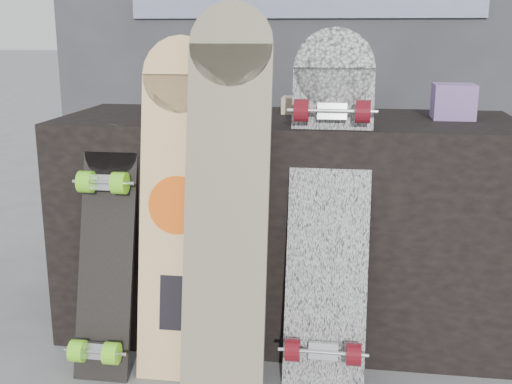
% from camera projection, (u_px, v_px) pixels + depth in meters
% --- Properties ---
extents(vendor_table, '(1.60, 0.60, 0.80)m').
position_uv_depth(vendor_table, '(285.00, 224.00, 2.38)').
color(vendor_table, black).
rests_on(vendor_table, ground).
extents(booth, '(2.40, 0.22, 2.20)m').
position_uv_depth(booth, '(305.00, 29.00, 3.02)').
color(booth, '#333338').
rests_on(booth, ground).
extents(merch_box_purple, '(0.18, 0.12, 0.10)m').
position_uv_depth(merch_box_purple, '(207.00, 102.00, 2.29)').
color(merch_box_purple, '#534083').
rests_on(merch_box_purple, vendor_table).
extents(merch_box_small, '(0.14, 0.14, 0.12)m').
position_uv_depth(merch_box_small, '(453.00, 101.00, 2.22)').
color(merch_box_small, '#534083').
rests_on(merch_box_small, vendor_table).
extents(merch_box_flat, '(0.22, 0.10, 0.06)m').
position_uv_depth(merch_box_flat, '(312.00, 105.00, 2.37)').
color(merch_box_flat, '#D1B78C').
rests_on(merch_box_flat, vendor_table).
extents(longboard_geisha, '(0.25, 0.23, 1.09)m').
position_uv_depth(longboard_geisha, '(178.00, 200.00, 2.04)').
color(longboard_geisha, beige).
rests_on(longboard_geisha, ground).
extents(longboard_celtic, '(0.26, 0.27, 1.19)m').
position_uv_depth(longboard_celtic, '(227.00, 188.00, 1.96)').
color(longboard_celtic, beige).
rests_on(longboard_celtic, ground).
extents(longboard_cascadia, '(0.25, 0.35, 1.11)m').
position_uv_depth(longboard_cascadia, '(329.00, 204.00, 1.99)').
color(longboard_cascadia, silver).
rests_on(longboard_cascadia, ground).
extents(skateboard_dark, '(0.18, 0.30, 0.81)m').
position_uv_depth(skateboard_dark, '(105.00, 251.00, 2.07)').
color(skateboard_dark, black).
rests_on(skateboard_dark, ground).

